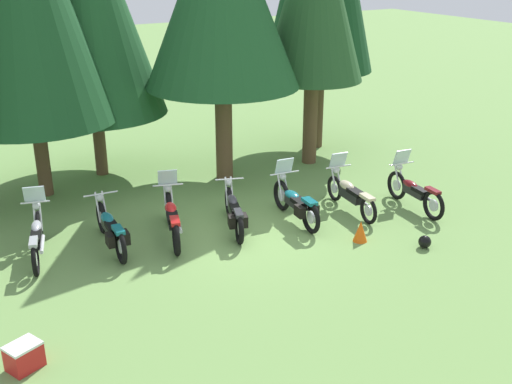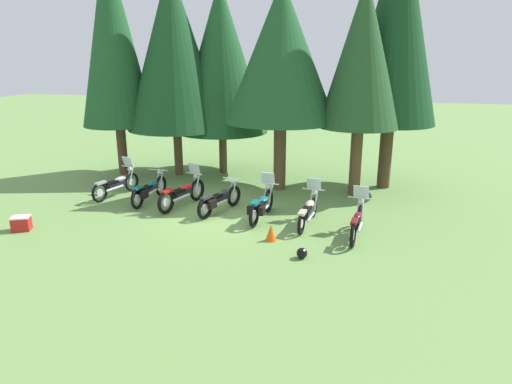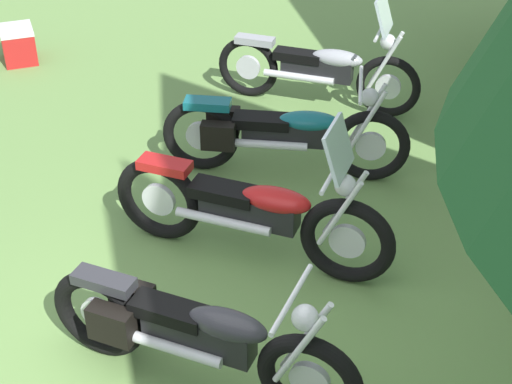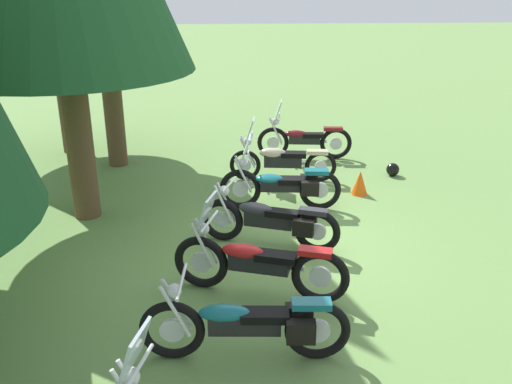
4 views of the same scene
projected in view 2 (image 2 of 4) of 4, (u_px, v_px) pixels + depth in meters
The scene contains 17 objects.
ground_plane at pixel (222, 213), 15.02m from camera, with size 80.00×80.00×0.00m, color #6B934C.
motorcycle_0 at pixel (117, 184), 16.73m from camera, with size 0.80×2.27×1.36m.
motorcycle_1 at pixel (149, 190), 16.05m from camera, with size 0.76×2.39×1.03m.
motorcycle_2 at pixel (183, 193), 15.58m from camera, with size 0.96×2.36×1.40m.
motorcycle_3 at pixel (219, 200), 14.99m from camera, with size 0.98×2.21×1.01m.
motorcycle_4 at pixel (261, 205), 14.35m from camera, with size 0.78×2.24×1.39m.
motorcycle_5 at pixel (308, 210), 13.89m from camera, with size 0.71×2.24×1.34m.
motorcycle_6 at pixel (357, 222), 12.94m from camera, with size 0.72×2.21×1.38m.
pine_tree_0 at pixel (112, 35), 18.37m from camera, with size 2.96×2.96×9.43m.
pine_tree_1 at pixel (173, 49), 18.47m from camera, with size 4.07×4.07×8.46m.
pine_tree_2 at pixel (221, 58), 18.95m from camera, with size 3.94×3.94×7.95m.
pine_tree_3 at pixel (281, 53), 16.34m from camera, with size 4.12×4.12×7.58m.
pine_tree_4 at pixel (362, 55), 15.66m from camera, with size 2.90×2.90×7.57m.
pine_tree_5 at pixel (396, 22), 16.27m from camera, with size 3.39×3.39×9.84m.
picnic_cooler at pixel (21, 223), 13.53m from camera, with size 0.62×0.57×0.43m.
traffic_cone at pixel (271, 233), 12.76m from camera, with size 0.32×0.32×0.48m, color #EA590F.
dropped_helmet at pixel (302, 253), 11.67m from camera, with size 0.28×0.28×0.28m, color black.
Camera 2 is at (4.38, -13.53, 5.01)m, focal length 32.01 mm.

